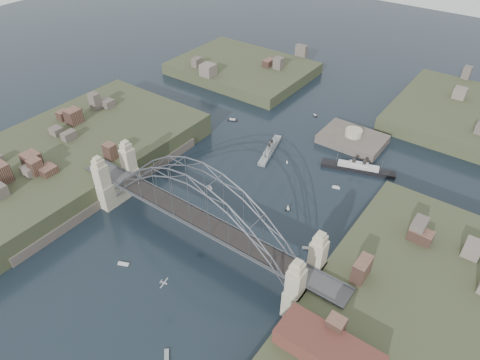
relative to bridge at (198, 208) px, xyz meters
name	(u,v)px	position (x,y,z in m)	size (l,w,h in m)	color
ground	(201,242)	(0.00, 0.00, -12.32)	(500.00, 500.00, 0.00)	black
bridge	(198,208)	(0.00, 0.00, 0.00)	(84.00, 13.80, 24.60)	#444446
shore_west	(68,163)	(-57.32, 0.00, -10.35)	(50.50, 90.00, 12.00)	#363D25
shore_east	(413,355)	(57.32, 0.00, -10.35)	(50.50, 90.00, 12.00)	#363D25
headland_nw	(242,73)	(-55.00, 95.00, -11.82)	(60.00, 45.00, 9.00)	#363D25
fort_island	(352,143)	(12.00, 70.00, -12.66)	(22.00, 16.00, 9.40)	#4F473F
wharf_shed	(328,349)	(44.00, -14.00, -2.32)	(20.00, 8.00, 4.00)	#592D26
naval_cruiser_near	(270,150)	(-8.68, 47.69, -11.44)	(7.34, 19.00, 5.70)	gray
naval_cruiser_far	(290,90)	(-27.16, 91.56, -11.46)	(3.80, 16.58, 5.55)	gray
ocean_liner	(358,168)	(20.62, 55.44, -11.41)	(23.76, 10.62, 5.88)	black
aeroplane	(163,283)	(6.18, -19.57, -5.15)	(1.75, 3.13, 0.46)	#A9ABB0
small_boat_a	(210,187)	(-12.81, 19.53, -12.04)	(2.43, 1.76, 1.43)	silver
small_boat_b	(288,207)	(12.26, 25.07, -11.32)	(1.54, 1.65, 2.38)	silver
small_boat_c	(123,264)	(-10.85, -17.66, -12.17)	(3.02, 2.05, 0.45)	silver
small_boat_d	(336,187)	(19.05, 42.85, -12.04)	(2.56, 1.44, 1.43)	silver
small_boat_e	(232,120)	(-32.33, 57.20, -12.04)	(3.88, 2.71, 1.43)	silver
small_boat_f	(287,162)	(-0.39, 45.42, -12.17)	(1.11, 1.44, 0.45)	silver
small_boat_g	(167,356)	(15.60, -29.39, -12.17)	(2.69, 2.76, 0.45)	silver
small_boat_h	(315,115)	(-8.04, 79.29, -12.03)	(2.00, 1.32, 1.43)	silver
small_boat_i	(307,248)	(24.41, 14.86, -12.17)	(2.80, 1.96, 0.45)	silver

